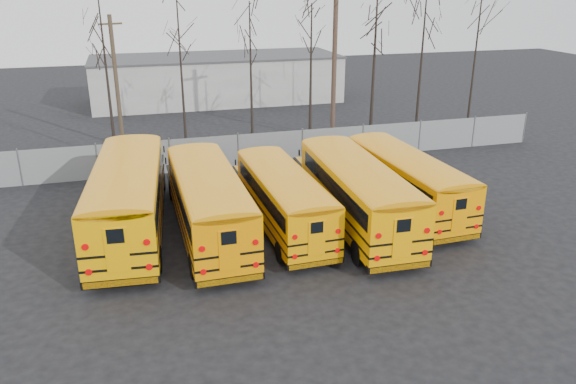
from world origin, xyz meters
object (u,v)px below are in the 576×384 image
object	(u,v)px
bus_e	(405,176)
utility_pole_left	(116,81)
bus_b	(208,198)
bus_c	(282,194)
utility_pole_right	(334,64)
bus_d	(355,188)
bus_a	(128,192)

from	to	relation	value
bus_e	utility_pole_left	bearing A→B (deg)	128.49
bus_b	bus_c	distance (m)	3.31
utility_pole_right	utility_pole_left	bearing A→B (deg)	157.29
bus_c	utility_pole_left	world-z (taller)	utility_pole_left
utility_pole_right	bus_d	bearing A→B (deg)	-118.53
utility_pole_left	utility_pole_right	xyz separation A→B (m)	(14.05, -2.59, 0.92)
bus_b	bus_e	bearing A→B (deg)	2.70
bus_d	utility_pole_left	xyz separation A→B (m)	(-10.00, 16.47, 2.55)
bus_c	utility_pole_left	xyz separation A→B (m)	(-6.80, 15.82, 2.75)
bus_c	bus_d	world-z (taller)	bus_d
bus_c	utility_pole_right	xyz separation A→B (m)	(7.25, 13.22, 3.67)
bus_c	utility_pole_left	bearing A→B (deg)	111.85
bus_e	bus_c	bearing A→B (deg)	-176.87
bus_a	bus_d	distance (m)	9.95
bus_b	bus_d	world-z (taller)	bus_d
bus_b	utility_pole_left	bearing A→B (deg)	102.15
bus_c	bus_a	bearing A→B (deg)	167.53
bus_a	utility_pole_left	size ratio (longest dim) A/B	1.42
bus_a	utility_pole_right	distance (m)	18.56
bus_b	bus_d	size ratio (longest dim) A/B	0.98
bus_c	utility_pole_right	world-z (taller)	utility_pole_right
utility_pole_left	bus_e	bearing A→B (deg)	-69.32
bus_b	bus_e	world-z (taller)	bus_b
utility_pole_left	utility_pole_right	size ratio (longest dim) A/B	0.83
bus_d	bus_e	xyz separation A→B (m)	(3.08, 1.24, -0.15)
bus_d	utility_pole_right	distance (m)	14.87
bus_e	utility_pole_right	world-z (taller)	utility_pole_right
bus_d	bus_e	distance (m)	3.32
bus_c	utility_pole_right	size ratio (longest dim) A/B	0.97
bus_a	bus_b	world-z (taller)	bus_a
bus_e	bus_d	bearing A→B (deg)	-160.24
bus_a	bus_c	xyz separation A→B (m)	(6.56, -1.28, -0.32)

